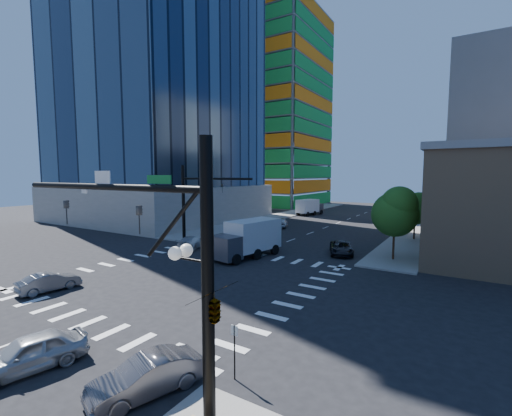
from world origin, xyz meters
The scene contains 19 objects.
ground centered at (0.00, 0.00, 0.00)m, with size 160.00×160.00×0.00m, color black.
road_markings centered at (0.00, 0.00, 0.01)m, with size 20.00×20.00×0.01m, color silver.
sidewalk_ne centered at (12.50, 40.00, 0.07)m, with size 5.00×60.00×0.15m, color gray.
sidewalk_nw centered at (-12.50, 40.00, 0.07)m, with size 5.00×60.00×0.15m, color gray.
office_tower centered at (-30.00, 25.00, 35.13)m, with size 30.00×30.00×71.00m.
construction_building centered at (-27.41, 61.93, 24.61)m, with size 25.16×34.50×70.60m.
signal_mast_se centered at (10.60, -11.50, 5.01)m, with size 10.51×2.48×9.00m.
signal_mast_nw centered at (-10.00, 11.50, 5.49)m, with size 10.20×0.40×9.00m.
tree_south centered at (12.63, 13.90, 4.69)m, with size 4.16×4.16×6.82m.
tree_north centered at (12.93, 25.90, 3.99)m, with size 3.54×3.52×5.78m.
no_parking_sign centered at (10.70, -9.00, 1.38)m, with size 0.30×0.06×2.20m.
car_nb_near centered at (3.18, -12.91, 0.74)m, with size 1.74×4.33×1.47m, color #A2A5AA.
car_nb_right centered at (8.50, -11.42, 0.68)m, with size 1.45×4.16×1.37m, color #4B4A4F.
car_nb_far centered at (7.56, 14.02, 0.65)m, with size 2.16×4.68×1.30m, color black.
car_sb_near centered at (-7.20, 8.13, 0.68)m, with size 1.92×4.72×1.37m, color silver.
car_sb_mid centered at (-5.84, 26.66, 0.77)m, with size 1.81×4.50×1.53m, color #BABCC2.
car_sb_cross centered at (-6.10, -7.38, 0.64)m, with size 1.36×3.90×1.28m, color #525358.
box_truck_near centered at (0.12, 7.76, 1.58)m, with size 4.07×7.20×3.56m.
box_truck_far centered at (-8.47, 44.21, 1.38)m, with size 3.68×6.33×3.11m.
Camera 1 is at (18.10, -19.36, 8.00)m, focal length 24.00 mm.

